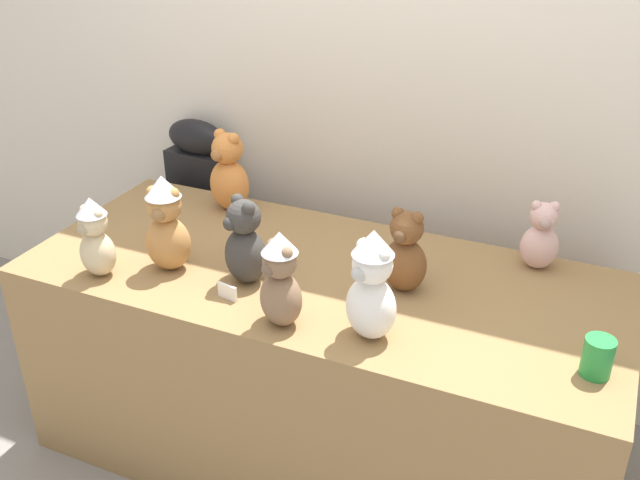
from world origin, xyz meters
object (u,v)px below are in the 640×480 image
object	(u,v)px
display_table	(320,367)
teddy_bear_mocha	(280,280)
teddy_bear_caramel	(166,224)
teddy_bear_sand	(95,238)
teddy_bear_ginger	(229,173)
party_cup_green	(598,357)
teddy_bear_blush	(541,237)
teddy_bear_charcoal	(245,243)
teddy_bear_chestnut	(405,253)
instrument_case	(204,228)
teddy_bear_snow	(372,286)

from	to	relation	value
display_table	teddy_bear_mocha	distance (m)	0.62
teddy_bear_caramel	teddy_bear_sand	distance (m)	0.23
teddy_bear_ginger	teddy_bear_mocha	distance (m)	0.82
display_table	teddy_bear_mocha	world-z (taller)	teddy_bear_mocha
teddy_bear_ginger	party_cup_green	bearing A→B (deg)	-3.08
teddy_bear_blush	party_cup_green	bearing A→B (deg)	-81.56
teddy_bear_blush	teddy_bear_sand	bearing A→B (deg)	-170.08
teddy_bear_charcoal	teddy_bear_sand	world-z (taller)	teddy_bear_charcoal
teddy_bear_chestnut	teddy_bear_charcoal	world-z (taller)	teddy_bear_charcoal
display_table	teddy_bear_chestnut	world-z (taller)	teddy_bear_chestnut
instrument_case	teddy_bear_snow	size ratio (longest dim) A/B	3.02
teddy_bear_caramel	teddy_bear_ginger	size ratio (longest dim) A/B	1.05
instrument_case	teddy_bear_sand	world-z (taller)	teddy_bear_sand
teddy_bear_ginger	teddy_bear_blush	bearing A→B (deg)	17.40
teddy_bear_chestnut	teddy_bear_caramel	world-z (taller)	teddy_bear_caramel
teddy_bear_charcoal	teddy_bear_ginger	size ratio (longest dim) A/B	0.93
teddy_bear_chestnut	teddy_bear_mocha	xyz separation A→B (m)	(-0.26, -0.32, 0.02)
teddy_bear_caramel	teddy_bear_ginger	bearing A→B (deg)	84.32
teddy_bear_charcoal	teddy_bear_blush	distance (m)	0.96
teddy_bear_chestnut	teddy_bear_mocha	distance (m)	0.42
teddy_bear_caramel	teddy_bear_chestnut	bearing A→B (deg)	2.24
instrument_case	teddy_bear_ginger	distance (m)	0.55
teddy_bear_charcoal	party_cup_green	world-z (taller)	teddy_bear_charcoal
display_table	teddy_bear_ginger	xyz separation A→B (m)	(-0.51, 0.31, 0.53)
teddy_bear_snow	teddy_bear_mocha	xyz separation A→B (m)	(-0.26, -0.05, -0.02)
party_cup_green	display_table	bearing A→B (deg)	167.81
instrument_case	teddy_bear_chestnut	size ratio (longest dim) A/B	3.69
party_cup_green	teddy_bear_sand	bearing A→B (deg)	-175.83
teddy_bear_caramel	teddy_bear_ginger	xyz separation A→B (m)	(-0.05, 0.48, -0.02)
instrument_case	teddy_bear_caramel	distance (m)	0.90
display_table	teddy_bear_blush	world-z (taller)	teddy_bear_blush
teddy_bear_chestnut	teddy_bear_sand	distance (m)	0.98
teddy_bear_caramel	party_cup_green	xyz separation A→B (m)	(1.34, -0.02, -0.11)
teddy_bear_caramel	instrument_case	bearing A→B (deg)	103.71
teddy_bear_charcoal	teddy_bear_caramel	xyz separation A→B (m)	(-0.27, -0.03, 0.03)
teddy_bear_chestnut	party_cup_green	world-z (taller)	teddy_bear_chestnut
teddy_bear_chestnut	teddy_bear_charcoal	size ratio (longest dim) A/B	0.95
teddy_bear_charcoal	teddy_bear_blush	world-z (taller)	teddy_bear_charcoal
teddy_bear_charcoal	teddy_bear_caramel	size ratio (longest dim) A/B	0.88
display_table	teddy_bear_chestnut	bearing A→B (deg)	2.61
instrument_case	teddy_bear_charcoal	bearing A→B (deg)	-43.74
teddy_bear_charcoal	teddy_bear_snow	bearing A→B (deg)	16.10
teddy_bear_blush	teddy_bear_mocha	distance (m)	0.89
instrument_case	teddy_bear_mocha	world-z (taller)	teddy_bear_mocha
teddy_bear_ginger	teddy_bear_mocha	xyz separation A→B (m)	(0.53, -0.62, 0.00)
instrument_case	party_cup_green	size ratio (longest dim) A/B	9.23
teddy_bear_caramel	teddy_bear_snow	size ratio (longest dim) A/B	0.98
teddy_bear_charcoal	party_cup_green	size ratio (longest dim) A/B	2.64
teddy_bear_charcoal	teddy_bear_blush	bearing A→B (deg)	60.01
teddy_bear_sand	teddy_bear_blush	distance (m)	1.43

